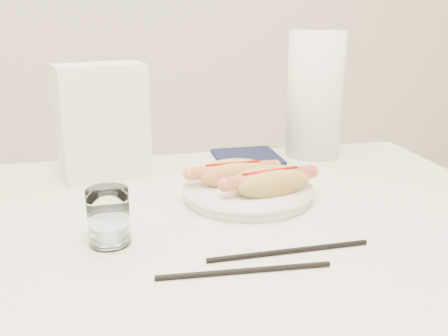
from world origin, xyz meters
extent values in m
cube|color=silver|center=(0.00, 0.00, 0.73)|extent=(1.20, 0.80, 0.04)
cylinder|color=silver|center=(0.54, 0.34, 0.35)|extent=(0.04, 0.04, 0.71)
cylinder|color=white|center=(0.12, 0.07, 0.76)|extent=(0.29, 0.29, 0.02)
ellipsoid|color=tan|center=(0.10, 0.08, 0.79)|extent=(0.14, 0.04, 0.05)
ellipsoid|color=tan|center=(0.10, 0.12, 0.79)|extent=(0.14, 0.04, 0.05)
ellipsoid|color=tan|center=(0.10, 0.10, 0.78)|extent=(0.13, 0.06, 0.03)
cylinder|color=#DE7C4E|center=(0.10, 0.10, 0.80)|extent=(0.17, 0.04, 0.03)
cylinder|color=#990A05|center=(0.10, 0.10, 0.81)|extent=(0.11, 0.02, 0.01)
ellipsoid|color=tan|center=(0.15, 0.02, 0.79)|extent=(0.15, 0.07, 0.05)
ellipsoid|color=tan|center=(0.15, 0.05, 0.79)|extent=(0.15, 0.07, 0.05)
ellipsoid|color=tan|center=(0.15, 0.04, 0.78)|extent=(0.14, 0.08, 0.03)
cylinder|color=#D6654B|center=(0.15, 0.04, 0.80)|extent=(0.18, 0.06, 0.03)
cylinder|color=#990A05|center=(0.15, 0.04, 0.81)|extent=(0.11, 0.03, 0.01)
cylinder|color=white|center=(-0.13, -0.07, 0.79)|extent=(0.06, 0.06, 0.09)
cylinder|color=black|center=(0.04, -0.20, 0.75)|extent=(0.24, 0.02, 0.01)
cylinder|color=black|center=(0.12, -0.16, 0.75)|extent=(0.25, 0.01, 0.01)
cube|color=white|center=(-0.14, 0.27, 0.87)|extent=(0.20, 0.14, 0.24)
cube|color=#111736|center=(0.18, 0.33, 0.75)|extent=(0.15, 0.15, 0.01)
cylinder|color=white|center=(0.35, 0.33, 0.90)|extent=(0.14, 0.14, 0.29)
camera|label=1|loc=(-0.11, -0.78, 1.09)|focal=39.98mm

